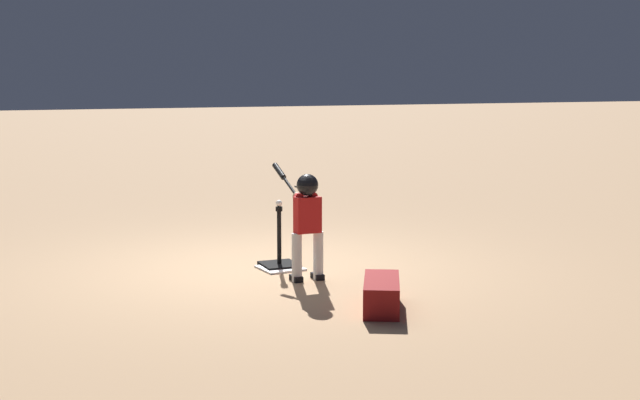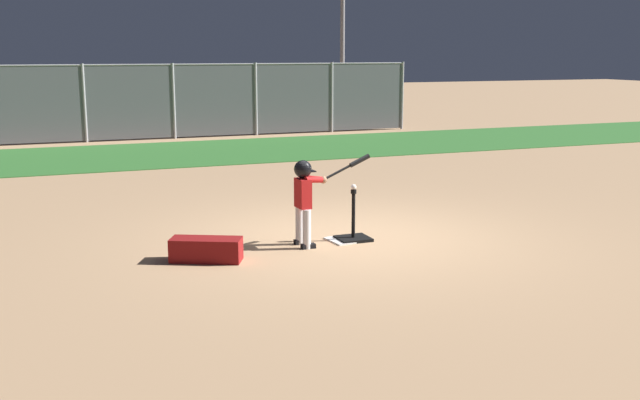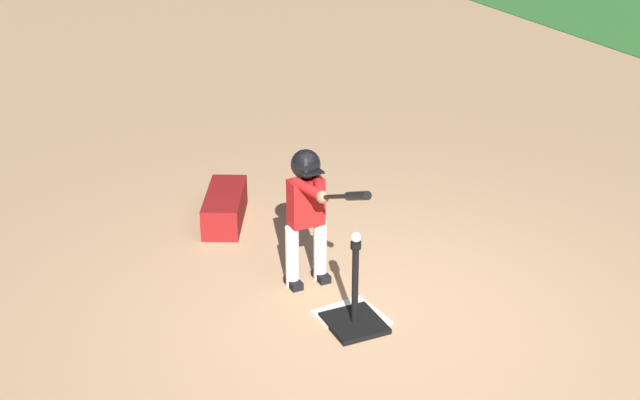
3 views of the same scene
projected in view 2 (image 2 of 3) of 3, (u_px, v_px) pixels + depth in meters
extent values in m
plane|color=tan|center=(351.00, 237.00, 10.09)|extent=(90.00, 90.00, 0.00)
cube|color=#33702D|center=(200.00, 152.00, 18.51)|extent=(56.00, 4.70, 0.02)
cylinder|color=#9E9EA3|center=(84.00, 103.00, 20.39)|extent=(0.08, 0.08, 2.14)
cylinder|color=#9E9EA3|center=(174.00, 101.00, 21.27)|extent=(0.08, 0.08, 2.14)
cylinder|color=#9E9EA3|center=(256.00, 99.00, 22.15)|extent=(0.08, 0.08, 2.14)
cylinder|color=#9E9EA3|center=(332.00, 97.00, 23.02)|extent=(0.08, 0.08, 2.14)
cylinder|color=#9E9EA3|center=(402.00, 96.00, 23.90)|extent=(0.08, 0.08, 2.14)
cube|color=#565B60|center=(174.00, 101.00, 21.27)|extent=(14.62, 0.02, 2.05)
cylinder|color=#9E9EA3|center=(172.00, 64.00, 21.07)|extent=(14.62, 0.04, 0.04)
cube|color=white|center=(346.00, 240.00, 9.91)|extent=(0.49, 0.49, 0.02)
cube|color=black|center=(353.00, 239.00, 9.93)|extent=(0.43, 0.38, 0.04)
cylinder|color=black|center=(353.00, 215.00, 9.86)|extent=(0.05, 0.05, 0.59)
cylinder|color=black|center=(354.00, 192.00, 9.80)|extent=(0.08, 0.08, 0.05)
cylinder|color=silver|center=(300.00, 225.00, 9.68)|extent=(0.11, 0.11, 0.51)
cube|color=black|center=(301.00, 242.00, 9.73)|extent=(0.18, 0.10, 0.06)
cylinder|color=silver|center=(307.00, 229.00, 9.46)|extent=(0.11, 0.11, 0.51)
cube|color=black|center=(308.00, 246.00, 9.51)|extent=(0.18, 0.10, 0.06)
cube|color=red|center=(303.00, 193.00, 9.48)|extent=(0.15, 0.27, 0.37)
sphere|color=#936B4C|center=(303.00, 170.00, 9.42)|extent=(0.19, 0.19, 0.19)
sphere|color=black|center=(303.00, 169.00, 9.42)|extent=(0.23, 0.23, 0.23)
cube|color=black|center=(310.00, 171.00, 9.46)|extent=(0.12, 0.17, 0.01)
cylinder|color=red|center=(312.00, 179.00, 9.54)|extent=(0.31, 0.15, 0.11)
cylinder|color=red|center=(314.00, 180.00, 9.46)|extent=(0.31, 0.17, 0.11)
sphere|color=#936B4C|center=(323.00, 180.00, 9.56)|extent=(0.10, 0.10, 0.10)
cylinder|color=black|center=(346.00, 168.00, 9.66)|extent=(0.64, 0.05, 0.29)
cylinder|color=black|center=(360.00, 161.00, 9.72)|extent=(0.29, 0.07, 0.17)
cylinder|color=black|center=(322.00, 180.00, 9.55)|extent=(0.03, 0.05, 0.05)
sphere|color=white|center=(354.00, 187.00, 9.79)|extent=(0.07, 0.07, 0.07)
cylinder|color=#93969E|center=(12.00, 129.00, 22.48)|extent=(0.06, 0.06, 0.32)
cylinder|color=#93969E|center=(12.00, 124.00, 21.00)|extent=(0.06, 0.06, 0.92)
cylinder|color=#93969E|center=(11.00, 116.00, 21.68)|extent=(0.08, 1.59, 0.64)
cube|color=#93969E|center=(150.00, 120.00, 23.77)|extent=(3.47, 0.58, 0.04)
cube|color=#93969E|center=(148.00, 128.00, 24.03)|extent=(3.47, 0.64, 0.04)
cube|color=#93969E|center=(154.00, 111.00, 23.19)|extent=(3.47, 0.58, 0.04)
cube|color=#93969E|center=(153.00, 119.00, 23.45)|extent=(3.47, 0.64, 0.04)
cube|color=#93969E|center=(159.00, 101.00, 22.61)|extent=(3.47, 0.58, 0.04)
cube|color=#93969E|center=(157.00, 110.00, 22.87)|extent=(3.47, 0.64, 0.04)
cylinder|color=#93969E|center=(196.00, 122.00, 24.73)|extent=(0.06, 0.06, 0.34)
cylinder|color=#93969E|center=(210.00, 115.00, 23.43)|extent=(0.06, 0.06, 0.99)
cylinder|color=#93969E|center=(202.00, 108.00, 24.01)|extent=(0.20, 1.44, 0.69)
cylinder|color=#93969E|center=(97.00, 126.00, 23.28)|extent=(0.06, 0.06, 0.34)
cylinder|color=#93969E|center=(106.00, 119.00, 21.98)|extent=(0.06, 0.06, 0.99)
cylinder|color=#93969E|center=(101.00, 112.00, 22.57)|extent=(0.20, 1.44, 0.69)
cube|color=#93969E|center=(332.00, 116.00, 25.34)|extent=(3.09, 0.62, 0.04)
cube|color=#93969E|center=(328.00, 123.00, 25.62)|extent=(3.10, 0.68, 0.04)
cube|color=#93969E|center=(342.00, 109.00, 24.70)|extent=(3.09, 0.62, 0.04)
cube|color=#93969E|center=(338.00, 116.00, 24.98)|extent=(3.10, 0.68, 0.04)
cube|color=#93969E|center=(353.00, 101.00, 24.06)|extent=(3.09, 0.62, 0.04)
cube|color=#93969E|center=(349.00, 108.00, 24.34)|extent=(3.10, 0.68, 0.04)
cylinder|color=#93969E|center=(363.00, 118.00, 26.27)|extent=(0.06, 0.06, 0.32)
cylinder|color=#93969E|center=(389.00, 113.00, 24.82)|extent=(0.06, 0.06, 0.92)
cylinder|color=#93969E|center=(376.00, 106.00, 25.49)|extent=(0.26, 1.63, 0.64)
cylinder|color=#93969E|center=(291.00, 122.00, 24.92)|extent=(0.06, 0.06, 0.32)
cylinder|color=#93969E|center=(314.00, 116.00, 23.47)|extent=(0.06, 0.06, 0.92)
cylinder|color=#93969E|center=(302.00, 109.00, 24.13)|extent=(0.26, 1.63, 0.64)
cube|color=maroon|center=(206.00, 250.00, 8.92)|extent=(0.90, 0.66, 0.28)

